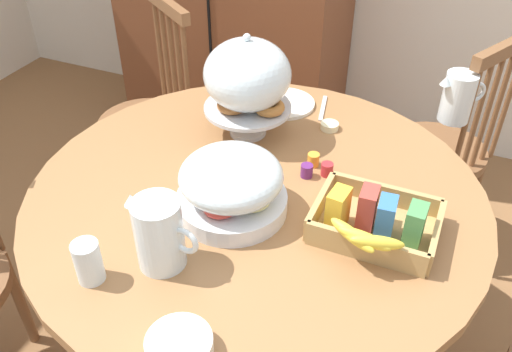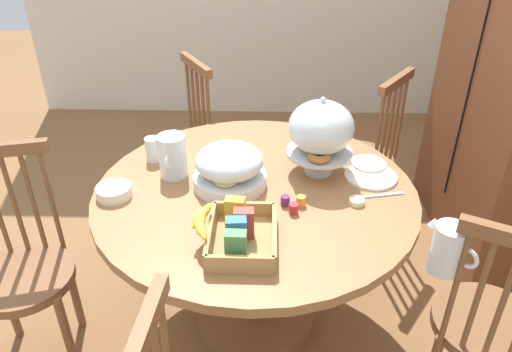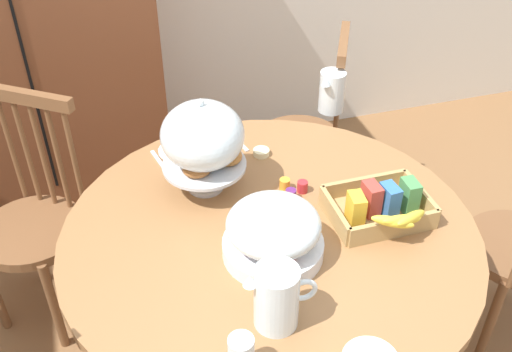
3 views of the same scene
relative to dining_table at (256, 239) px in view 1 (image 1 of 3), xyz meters
name	(u,v)px [view 1 (image 1 of 3)]	position (x,y,z in m)	size (l,w,h in m)	color
dining_table	(256,239)	(0.00, 0.00, 0.00)	(1.31, 1.31, 0.74)	olive
windsor_chair_facing_door	(441,154)	(0.45, 0.84, -0.10)	(0.45, 0.45, 0.97)	brown
windsor_chair_far_side	(150,122)	(-0.76, 0.58, -0.10)	(0.46, 0.46, 0.97)	brown
pastry_stand_with_dome	(247,79)	(-0.14, 0.26, 0.39)	(0.28, 0.28, 0.34)	silver
fruit_platter_covered	(231,185)	(-0.03, -0.11, 0.28)	(0.30, 0.30, 0.18)	silver
orange_juice_pitcher	(160,236)	(-0.10, -0.35, 0.28)	(0.20, 0.12, 0.19)	silver
milk_pitcher	(457,99)	(0.46, 0.62, 0.27)	(0.16, 0.14, 0.17)	silver
cereal_basket	(374,222)	(0.35, -0.05, 0.24)	(0.32, 0.30, 0.12)	tan
china_plate_large	(284,103)	(-0.10, 0.48, 0.20)	(0.22, 0.22, 0.01)	white
china_plate_small	(261,95)	(-0.19, 0.49, 0.21)	(0.15, 0.15, 0.01)	white
cereal_bowl	(179,347)	(0.07, -0.56, 0.21)	(0.14, 0.14, 0.04)	white
drinking_glass	(88,262)	(-0.22, -0.46, 0.25)	(0.06, 0.06, 0.11)	silver
butter_dish	(330,126)	(0.10, 0.40, 0.20)	(0.06, 0.06, 0.02)	beige
jam_jar_strawberry	(327,169)	(0.16, 0.15, 0.21)	(0.04, 0.04, 0.04)	#B7282D
jam_jar_apricot	(313,160)	(0.11, 0.18, 0.21)	(0.04, 0.04, 0.04)	orange
jam_jar_grape	(307,171)	(0.11, 0.12, 0.21)	(0.04, 0.04, 0.04)	#5B2366
table_knife	(245,100)	(-0.24, 0.46, 0.19)	(0.17, 0.01, 0.01)	silver
dinner_fork	(237,99)	(-0.27, 0.45, 0.19)	(0.17, 0.01, 0.01)	silver
soup_spoon	(323,108)	(0.03, 0.51, 0.19)	(0.17, 0.01, 0.01)	silver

